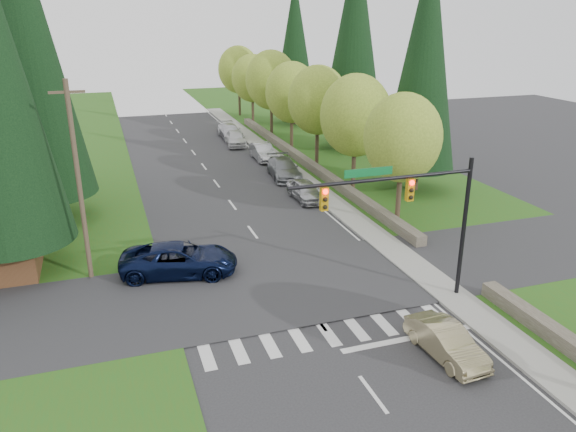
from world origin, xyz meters
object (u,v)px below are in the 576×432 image
sedan_champagne (446,342)px  parked_car_c (263,152)px  parked_car_b (284,169)px  parked_car_d (236,138)px  suv_navy (179,259)px  parked_car_e (230,131)px  parked_car_a (305,190)px

sedan_champagne → parked_car_c: bearing=82.7°
parked_car_b → parked_car_d: (-1.01, 12.68, -0.00)m
suv_navy → parked_car_e: suv_navy is taller
suv_navy → parked_car_d: bearing=-6.9°
parked_car_a → parked_car_d: bearing=90.7°
sedan_champagne → parked_car_b: 26.22m
parked_car_a → parked_car_d: (-0.69, 18.69, 0.06)m
parked_car_d → parked_car_e: bearing=93.0°
parked_car_b → parked_car_c: parked_car_b is taller
sedan_champagne → parked_car_e: parked_car_e is taller
parked_car_a → parked_car_c: 12.27m
sedan_champagne → parked_car_b: (1.84, 26.15, 0.12)m
parked_car_d → parked_car_c: bearing=-73.9°
sedan_champagne → parked_car_c: parked_car_c is taller
parked_car_b → parked_car_e: (-0.73, 16.61, -0.04)m
suv_navy → parked_car_d: (9.70, 28.07, -0.05)m
parked_car_c → parked_car_d: (-1.01, 6.42, 0.03)m
parked_car_a → parked_car_e: 22.62m
parked_car_e → suv_navy: bearing=-107.4°
parked_car_d → parked_car_a: bearing=-80.8°
parked_car_b → sedan_champagne: bearing=-88.3°
parked_car_b → parked_car_d: 12.72m
parked_car_c → parked_car_e: 10.37m
parked_car_a → parked_car_b: size_ratio=0.79×
suv_navy → parked_car_c: 24.16m
parked_car_e → parked_car_d: bearing=-94.2°
sedan_champagne → parked_car_c: size_ratio=0.88×
parked_car_d → parked_car_e: size_ratio=0.90×
parked_car_a → sedan_champagne: bearing=-95.7°
sedan_champagne → suv_navy: suv_navy is taller
sedan_champagne → parked_car_b: parked_car_b is taller
parked_car_c → parked_car_e: size_ratio=0.89×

